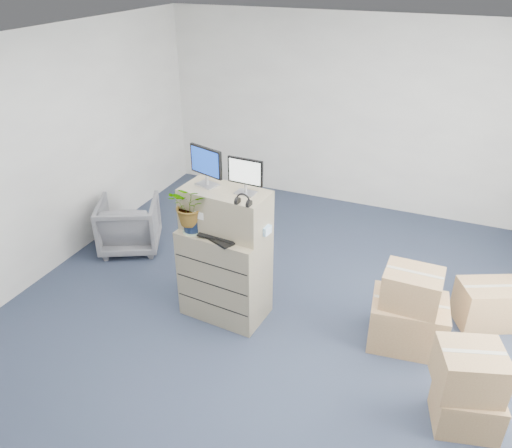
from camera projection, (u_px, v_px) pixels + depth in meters
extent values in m
plane|color=#283449|center=(271.00, 342.00, 5.07)|extent=(7.00, 7.00, 0.00)
cube|color=silver|center=(360.00, 115.00, 7.23)|extent=(6.00, 0.02, 2.80)
cube|color=tan|center=(225.00, 273.00, 5.27)|extent=(0.91, 0.61, 1.02)
cube|color=tan|center=(225.00, 210.00, 4.96)|extent=(0.91, 0.51, 0.44)
cube|color=#99999E|center=(207.00, 185.00, 4.95)|extent=(0.25, 0.21, 0.01)
cylinder|color=#99999E|center=(207.00, 180.00, 4.93)|extent=(0.03, 0.03, 0.10)
cube|color=black|center=(206.00, 161.00, 4.83)|extent=(0.39, 0.15, 0.29)
cube|color=navy|center=(205.00, 162.00, 4.82)|extent=(0.35, 0.12, 0.25)
cube|color=#99999E|center=(246.00, 193.00, 4.79)|extent=(0.20, 0.15, 0.01)
cylinder|color=#99999E|center=(246.00, 188.00, 4.76)|extent=(0.03, 0.03, 0.09)
cube|color=black|center=(245.00, 171.00, 4.68)|extent=(0.36, 0.05, 0.26)
cube|color=silver|center=(245.00, 172.00, 4.67)|extent=(0.33, 0.02, 0.22)
torus|color=black|center=(243.00, 201.00, 4.56)|extent=(0.15, 0.03, 0.15)
cube|color=black|center=(217.00, 237.00, 4.90)|extent=(0.47, 0.35, 0.02)
ellipsoid|color=silver|center=(244.00, 241.00, 4.82)|extent=(0.11, 0.08, 0.04)
cylinder|color=gray|center=(237.00, 220.00, 4.99)|extent=(0.07, 0.07, 0.24)
cube|color=silver|center=(222.00, 228.00, 5.07)|extent=(0.06, 0.05, 0.02)
cube|color=black|center=(222.00, 223.00, 5.04)|extent=(0.05, 0.03, 0.10)
cube|color=black|center=(255.00, 231.00, 4.97)|extent=(0.19, 0.15, 0.05)
cube|color=#429BE2|center=(259.00, 228.00, 4.89)|extent=(0.24, 0.15, 0.08)
cylinder|color=#8DAA89|center=(193.00, 231.00, 5.02)|extent=(0.20, 0.20, 0.02)
cylinder|color=black|center=(192.00, 225.00, 4.98)|extent=(0.17, 0.17, 0.13)
imported|color=#1C5518|center=(191.00, 209.00, 4.90)|extent=(0.40, 0.44, 0.34)
imported|color=slate|center=(129.00, 222.00, 6.52)|extent=(0.97, 0.95, 0.76)
cube|color=#9C714B|center=(407.00, 322.00, 4.97)|extent=(0.79, 0.64, 0.50)
cube|color=#9C714B|center=(466.00, 408.00, 4.11)|extent=(0.59, 0.52, 0.37)
cube|color=#9C714B|center=(412.00, 289.00, 4.73)|extent=(0.53, 0.43, 0.37)
cube|color=#9C714B|center=(470.00, 370.00, 3.97)|extent=(0.61, 0.57, 0.39)
cube|color=#9C714B|center=(490.00, 304.00, 5.24)|extent=(0.77, 0.66, 0.47)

